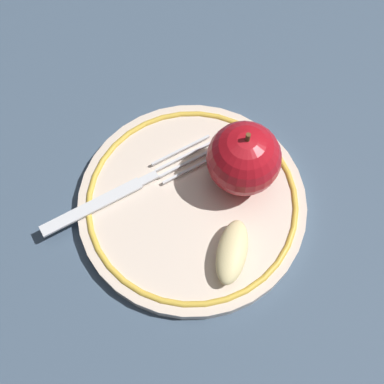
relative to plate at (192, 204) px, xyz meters
The scene contains 5 objects.
ground_plane 0.01m from the plate, behind, with size 2.00×2.00×0.00m, color #3E5166.
plate is the anchor object (origin of this frame).
apple_red_whole 0.07m from the plate, ahead, with size 0.07×0.07×0.08m.
apple_slice_front 0.07m from the plate, 85.98° to the right, with size 0.06×0.03×0.02m, color beige.
fork 0.07m from the plate, 140.87° to the left, with size 0.19×0.03×0.00m.
Camera 1 is at (-0.10, -0.18, 0.50)m, focal length 50.00 mm.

